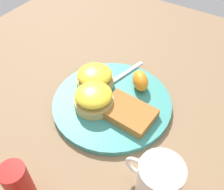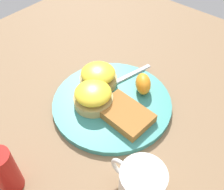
{
  "view_description": "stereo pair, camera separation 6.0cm",
  "coord_description": "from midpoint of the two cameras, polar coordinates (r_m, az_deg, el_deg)",
  "views": [
    {
      "loc": [
        -0.22,
        0.35,
        0.47
      ],
      "look_at": [
        0.0,
        0.0,
        0.03
      ],
      "focal_mm": 42.0,
      "sensor_mm": 36.0,
      "label": 1
    },
    {
      "loc": [
        -0.27,
        0.32,
        0.47
      ],
      "look_at": [
        0.0,
        0.0,
        0.03
      ],
      "focal_mm": 42.0,
      "sensor_mm": 36.0,
      "label": 2
    }
  ],
  "objects": [
    {
      "name": "ground_plane",
      "position": [
        0.63,
        2.75,
        -2.28
      ],
      "size": [
        1.1,
        1.1,
        0.0
      ],
      "primitive_type": "plane",
      "color": "#846647"
    },
    {
      "name": "plate",
      "position": [
        0.62,
        2.77,
        -1.86
      ],
      "size": [
        0.28,
        0.28,
        0.01
      ],
      "primitive_type": "cylinder",
      "color": "teal",
      "rests_on": "ground_plane"
    },
    {
      "name": "sandwich_benedict_left",
      "position": [
        0.64,
        -0.32,
        3.92
      ],
      "size": [
        0.09,
        0.09,
        0.05
      ],
      "color": "tan",
      "rests_on": "plate"
    },
    {
      "name": "sandwich_benedict_right",
      "position": [
        0.6,
        -1.22,
        -0.43
      ],
      "size": [
        0.09,
        0.09,
        0.05
      ],
      "color": "tan",
      "rests_on": "plate"
    },
    {
      "name": "hashbrown_patty",
      "position": [
        0.58,
        5.8,
        -4.31
      ],
      "size": [
        0.12,
        0.09,
        0.02
      ],
      "primitive_type": "cube",
      "rotation": [
        0.0,
        0.0,
        -0.06
      ],
      "color": "#9F642B",
      "rests_on": "plate"
    },
    {
      "name": "orange_wedge",
      "position": [
        0.64,
        9.49,
        2.31
      ],
      "size": [
        0.07,
        0.07,
        0.04
      ],
      "primitive_type": "ellipsoid",
      "rotation": [
        0.0,
        0.0,
        2.33
      ],
      "color": "orange",
      "rests_on": "plate"
    },
    {
      "name": "fork",
      "position": [
        0.65,
        2.39,
        2.15
      ],
      "size": [
        0.07,
        0.22,
        0.0
      ],
      "color": "silver",
      "rests_on": "plate"
    },
    {
      "name": "cup",
      "position": [
        0.48,
        10.16,
        -18.92
      ],
      "size": [
        0.11,
        0.08,
        0.08
      ],
      "color": "silver",
      "rests_on": "ground_plane"
    },
    {
      "name": "condiment_bottle",
      "position": [
        0.5,
        -19.0,
        -15.71
      ],
      "size": [
        0.04,
        0.04,
        0.1
      ],
      "primitive_type": "cylinder",
      "color": "#B21914",
      "rests_on": "ground_plane"
    }
  ]
}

